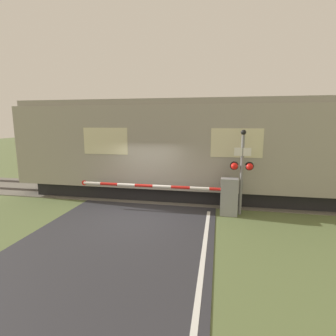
# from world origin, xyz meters

# --- Properties ---
(ground_plane) EXTENTS (80.00, 80.00, 0.00)m
(ground_plane) POSITION_xyz_m (0.00, 0.00, 0.00)
(ground_plane) COLOR #5B6B3D
(track_bed) EXTENTS (36.00, 3.20, 0.13)m
(track_bed) POSITION_xyz_m (0.00, 3.05, 0.02)
(track_bed) COLOR #666056
(track_bed) RESTS_ON ground_plane
(train) EXTENTS (18.81, 2.97, 4.20)m
(train) POSITION_xyz_m (3.36, 3.05, 2.15)
(train) COLOR black
(train) RESTS_ON ground_plane
(crossing_barrier) EXTENTS (5.99, 0.44, 1.34)m
(crossing_barrier) POSITION_xyz_m (2.69, 0.85, 0.71)
(crossing_barrier) COLOR gray
(crossing_barrier) RESTS_ON ground_plane
(signal_post) EXTENTS (0.81, 0.26, 3.04)m
(signal_post) POSITION_xyz_m (3.54, 0.99, 1.73)
(signal_post) COLOR gray
(signal_post) RESTS_ON ground_plane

